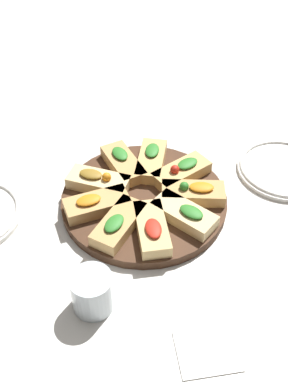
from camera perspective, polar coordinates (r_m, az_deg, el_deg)
The scene contains 14 objects.
ground_plane at distance 0.97m, azimuth 0.00°, elevation -1.48°, with size 3.00×3.00×0.00m, color silver.
serving_board at distance 0.96m, azimuth 0.00°, elevation -1.04°, with size 0.35×0.35×0.02m, color #422819.
focaccia_slice_0 at distance 0.88m, azimuth -3.24°, elevation -4.06°, with size 0.09×0.14×0.04m.
focaccia_slice_1 at distance 0.87m, azimuth 1.02°, elevation -4.63°, with size 0.10×0.14×0.04m.
focaccia_slice_2 at distance 0.90m, azimuth 5.17°, elevation -2.82°, with size 0.14×0.11×0.04m.
focaccia_slice_3 at distance 0.95m, azimuth 6.27°, elevation -0.08°, with size 0.14×0.08×0.04m.
focaccia_slice_4 at distance 0.99m, azimuth 4.79°, elevation 2.56°, with size 0.13×0.14×0.04m.
focaccia_slice_5 at distance 1.02m, azimuth 0.92°, elevation 4.05°, with size 0.06×0.13×0.04m.
focaccia_slice_6 at distance 1.02m, azimuth -2.68°, elevation 3.68°, with size 0.13×0.14×0.04m.
focaccia_slice_7 at distance 0.97m, azimuth -5.82°, elevation 1.37°, with size 0.14×0.07×0.04m.
focaccia_slice_8 at distance 0.92m, azimuth -6.06°, elevation -1.54°, with size 0.14×0.12×0.04m.
plate_right at distance 1.09m, azimuth 17.25°, elevation 2.82°, with size 0.21×0.21×0.02m.
water_glass at distance 0.79m, azimuth -6.59°, elevation -12.50°, with size 0.07×0.07×0.08m, color silver.
napkin_stack at distance 0.78m, azimuth 8.07°, elevation -19.27°, with size 0.10×0.09×0.01m, color white.
Camera 1 is at (0.14, -0.67, 0.69)m, focal length 42.00 mm.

